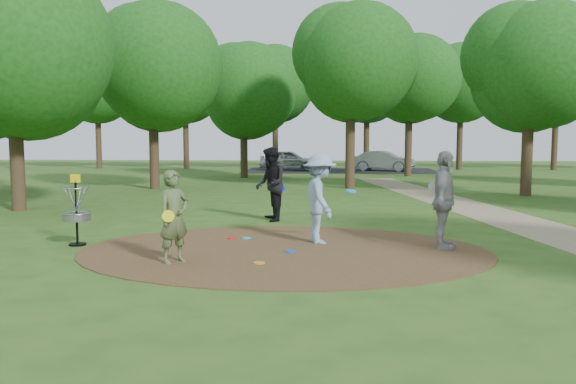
{
  "coord_description": "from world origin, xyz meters",
  "views": [
    {
      "loc": [
        0.82,
        -11.33,
        2.28
      ],
      "look_at": [
        0.0,
        1.2,
        1.1
      ],
      "focal_mm": 35.0,
      "sensor_mm": 36.0,
      "label": 1
    }
  ],
  "objects": [
    {
      "name": "parking_lot",
      "position": [
        2.0,
        30.0,
        0.0
      ],
      "size": [
        14.0,
        8.0,
        0.01
      ],
      "primitive_type": "cube",
      "color": "black",
      "rests_on": "ground"
    },
    {
      "name": "ground",
      "position": [
        0.0,
        0.0,
        0.0
      ],
      "size": [
        100.0,
        100.0,
        0.0
      ],
      "primitive_type": "plane",
      "color": "#2D5119",
      "rests_on": "ground"
    },
    {
      "name": "disc_ground_blue",
      "position": [
        0.14,
        -0.2,
        0.03
      ],
      "size": [
        0.22,
        0.22,
        0.02
      ],
      "primitive_type": "cylinder",
      "color": "blue",
      "rests_on": "dirt_clearing"
    },
    {
      "name": "tree_ring",
      "position": [
        0.89,
        7.84,
        5.1
      ],
      "size": [
        36.7,
        45.49,
        8.47
      ],
      "color": "#332316",
      "rests_on": "ground"
    },
    {
      "name": "dirt_clearing",
      "position": [
        0.0,
        0.0,
        0.01
      ],
      "size": [
        8.4,
        8.4,
        0.02
      ],
      "primitive_type": "cylinder",
      "color": "#47301C",
      "rests_on": "ground"
    },
    {
      "name": "player_walking_with_disc",
      "position": [
        -0.68,
        4.19,
        1.03
      ],
      "size": [
        1.0,
        1.16,
        2.07
      ],
      "color": "black",
      "rests_on": "ground"
    },
    {
      "name": "disc_ground_red",
      "position": [
        -1.28,
        1.22,
        0.03
      ],
      "size": [
        0.22,
        0.22,
        0.02
      ],
      "primitive_type": "cylinder",
      "color": "red",
      "rests_on": "dirt_clearing"
    },
    {
      "name": "player_observer_with_disc",
      "position": [
        -1.94,
        -1.28,
        0.86
      ],
      "size": [
        0.71,
        0.75,
        1.72
      ],
      "color": "#4C5D36",
      "rests_on": "ground"
    },
    {
      "name": "disc_golf_basket",
      "position": [
        -4.5,
        0.3,
        0.87
      ],
      "size": [
        0.63,
        0.63,
        1.54
      ],
      "color": "black",
      "rests_on": "ground"
    },
    {
      "name": "disc_ground_orange",
      "position": [
        -0.37,
        -1.3,
        0.03
      ],
      "size": [
        0.22,
        0.22,
        0.02
      ],
      "primitive_type": "cylinder",
      "color": "orange",
      "rests_on": "dirt_clearing"
    },
    {
      "name": "disc_ground_cyan",
      "position": [
        -0.96,
        1.27,
        0.03
      ],
      "size": [
        0.22,
        0.22,
        0.02
      ],
      "primitive_type": "cylinder",
      "color": "#18B9C0",
      "rests_on": "dirt_clearing"
    },
    {
      "name": "footpath",
      "position": [
        6.5,
        2.0,
        0.01
      ],
      "size": [
        7.55,
        39.89,
        0.01
      ],
      "primitive_type": "cube",
      "rotation": [
        0.0,
        0.0,
        0.14
      ],
      "color": "#8C7A5B",
      "rests_on": "ground"
    },
    {
      "name": "car_left",
      "position": [
        -1.83,
        30.47,
        0.75
      ],
      "size": [
        4.41,
        1.77,
        1.5
      ],
      "primitive_type": "imported",
      "rotation": [
        0.0,
        0.0,
        1.57
      ],
      "color": "#A9ABB1",
      "rests_on": "ground"
    },
    {
      "name": "player_throwing_with_disc",
      "position": [
        0.72,
        0.89,
        0.99
      ],
      "size": [
        1.36,
        1.43,
        1.98
      ],
      "color": "#84A0C5",
      "rests_on": "ground"
    },
    {
      "name": "car_right",
      "position": [
        5.09,
        29.74,
        0.73
      ],
      "size": [
        4.7,
        3.01,
        1.46
      ],
      "primitive_type": "imported",
      "rotation": [
        0.0,
        0.0,
        1.21
      ],
      "color": "#9A9BA1",
      "rests_on": "ground"
    },
    {
      "name": "player_waiting_with_disc",
      "position": [
        3.28,
        0.37,
        1.02
      ],
      "size": [
        0.85,
        1.3,
        2.05
      ],
      "color": "gray",
      "rests_on": "ground"
    }
  ]
}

